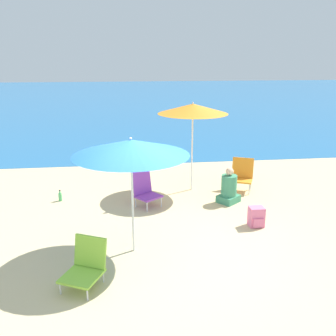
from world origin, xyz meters
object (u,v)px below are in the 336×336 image
(beach_chair_orange, at_px, (242,174))
(person_seated_near, at_px, (229,189))
(beach_umbrella_orange, at_px, (193,109))
(beach_chair_lime, at_px, (86,265))
(water_bottle, at_px, (60,197))
(beach_umbrella_blue, at_px, (131,148))
(beach_chair_purple, at_px, (145,188))
(backpack_pink, at_px, (256,217))

(beach_chair_orange, bearing_deg, person_seated_near, -101.53)
(beach_umbrella_orange, distance_m, beach_chair_lime, 4.65)
(water_bottle, bearing_deg, beach_chair_lime, -75.61)
(beach_umbrella_blue, distance_m, beach_chair_purple, 2.41)
(beach_umbrella_orange, height_order, person_seated_near, beach_umbrella_orange)
(beach_umbrella_blue, height_order, backpack_pink, beach_umbrella_blue)
(beach_umbrella_blue, xyz_separation_m, beach_chair_lime, (-0.71, -0.88, -1.48))
(beach_chair_lime, xyz_separation_m, person_seated_near, (2.89, 2.81, 0.01))
(beach_chair_purple, height_order, backpack_pink, beach_chair_purple)
(beach_umbrella_orange, xyz_separation_m, backpack_pink, (0.85, -2.19, -1.79))
(beach_umbrella_blue, bearing_deg, person_seated_near, 41.45)
(beach_umbrella_blue, height_order, beach_umbrella_orange, beach_umbrella_orange)
(beach_chair_orange, xyz_separation_m, beach_chair_purple, (-2.41, -0.72, 0.01))
(person_seated_near, bearing_deg, beach_chair_purple, -130.25)
(beach_chair_orange, xyz_separation_m, beach_chair_lime, (-3.43, -3.56, -0.11))
(beach_chair_orange, height_order, water_bottle, beach_chair_orange)
(beach_chair_orange, relative_size, backpack_pink, 2.03)
(water_bottle, bearing_deg, backpack_pink, -24.79)
(beach_umbrella_blue, bearing_deg, backpack_pink, 15.55)
(beach_chair_orange, distance_m, backpack_pink, 2.07)
(backpack_pink, height_order, water_bottle, backpack_pink)
(beach_chair_orange, bearing_deg, beach_chair_purple, -139.12)
(beach_umbrella_orange, bearing_deg, backpack_pink, -68.73)
(person_seated_near, bearing_deg, beach_chair_orange, 104.93)
(beach_chair_lime, bearing_deg, beach_chair_orange, 72.01)
(beach_chair_lime, xyz_separation_m, backpack_pink, (3.07, 1.54, -0.11))
(person_seated_near, relative_size, water_bottle, 3.13)
(beach_umbrella_blue, relative_size, beach_chair_lime, 2.63)
(beach_chair_lime, bearing_deg, beach_chair_purple, 96.19)
(beach_umbrella_blue, relative_size, beach_chair_orange, 2.49)
(beach_umbrella_blue, bearing_deg, beach_umbrella_orange, 62.00)
(water_bottle, bearing_deg, beach_chair_orange, 2.77)
(beach_chair_purple, xyz_separation_m, person_seated_near, (1.87, -0.03, -0.10))
(beach_umbrella_orange, relative_size, water_bottle, 8.33)
(beach_chair_orange, bearing_deg, beach_umbrella_orange, -163.64)
(person_seated_near, height_order, backpack_pink, person_seated_near)
(backpack_pink, bearing_deg, beach_umbrella_blue, -164.45)
(backpack_pink, distance_m, water_bottle, 4.33)
(beach_chair_lime, height_order, water_bottle, beach_chair_lime)
(beach_chair_purple, height_order, water_bottle, beach_chair_purple)
(beach_chair_orange, height_order, beach_chair_purple, beach_chair_purple)
(beach_umbrella_blue, distance_m, beach_chair_lime, 1.86)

